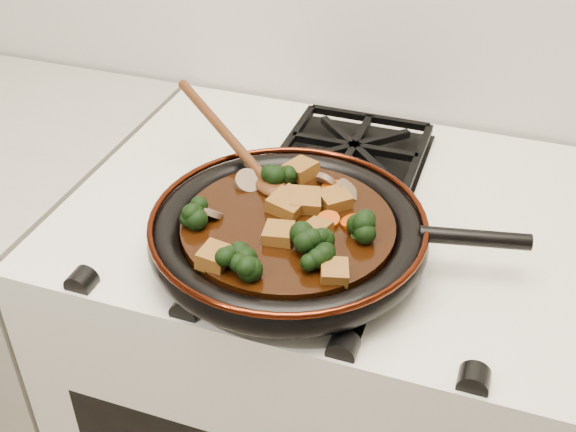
% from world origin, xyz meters
% --- Properties ---
extents(stove, '(0.76, 0.60, 0.90)m').
position_xyz_m(stove, '(0.00, 1.69, 0.45)').
color(stove, white).
rests_on(stove, ground).
extents(burner_grate_front, '(0.23, 0.23, 0.03)m').
position_xyz_m(burner_grate_front, '(0.00, 1.55, 0.91)').
color(burner_grate_front, black).
rests_on(burner_grate_front, stove).
extents(burner_grate_back, '(0.23, 0.23, 0.03)m').
position_xyz_m(burner_grate_back, '(0.00, 1.83, 0.91)').
color(burner_grate_back, black).
rests_on(burner_grate_back, stove).
extents(skillet, '(0.49, 0.37, 0.05)m').
position_xyz_m(skillet, '(-0.02, 1.55, 0.94)').
color(skillet, black).
rests_on(skillet, burner_grate_front).
extents(braising_sauce, '(0.28, 0.28, 0.02)m').
position_xyz_m(braising_sauce, '(-0.02, 1.55, 0.95)').
color(braising_sauce, black).
rests_on(braising_sauce, skillet).
extents(tofu_cube_0, '(0.04, 0.04, 0.03)m').
position_xyz_m(tofu_cube_0, '(-0.07, 1.45, 0.97)').
color(tofu_cube_0, brown).
rests_on(tofu_cube_0, braising_sauce).
extents(tofu_cube_1, '(0.04, 0.04, 0.02)m').
position_xyz_m(tofu_cube_1, '(0.07, 1.47, 0.97)').
color(tofu_cube_1, brown).
rests_on(tofu_cube_1, braising_sauce).
extents(tofu_cube_2, '(0.05, 0.05, 0.03)m').
position_xyz_m(tofu_cube_2, '(-0.03, 1.58, 0.97)').
color(tofu_cube_2, brown).
rests_on(tofu_cube_2, braising_sauce).
extents(tofu_cube_3, '(0.05, 0.05, 0.03)m').
position_xyz_m(tofu_cube_3, '(-0.04, 1.67, 0.97)').
color(tofu_cube_3, brown).
rests_on(tofu_cube_3, braising_sauce).
extents(tofu_cube_4, '(0.04, 0.04, 0.02)m').
position_xyz_m(tofu_cube_4, '(-0.02, 1.51, 0.97)').
color(tofu_cube_4, brown).
rests_on(tofu_cube_4, braising_sauce).
extents(tofu_cube_5, '(0.05, 0.05, 0.03)m').
position_xyz_m(tofu_cube_5, '(-0.01, 1.59, 0.97)').
color(tofu_cube_5, brown).
rests_on(tofu_cube_5, braising_sauce).
extents(tofu_cube_6, '(0.04, 0.04, 0.02)m').
position_xyz_m(tofu_cube_6, '(0.03, 1.54, 0.97)').
color(tofu_cube_6, brown).
rests_on(tofu_cube_6, braising_sauce).
extents(tofu_cube_7, '(0.05, 0.05, 0.02)m').
position_xyz_m(tofu_cube_7, '(0.03, 1.61, 0.97)').
color(tofu_cube_7, brown).
rests_on(tofu_cube_7, braising_sauce).
extents(tofu_cube_8, '(0.05, 0.05, 0.03)m').
position_xyz_m(tofu_cube_8, '(-0.03, 1.59, 0.97)').
color(tofu_cube_8, brown).
rests_on(tofu_cube_8, braising_sauce).
extents(broccoli_floret_0, '(0.08, 0.07, 0.05)m').
position_xyz_m(broccoli_floret_0, '(0.05, 1.48, 0.97)').
color(broccoli_floret_0, black).
rests_on(broccoli_floret_0, braising_sauce).
extents(broccoli_floret_1, '(0.08, 0.08, 0.06)m').
position_xyz_m(broccoli_floret_1, '(-0.03, 1.44, 0.97)').
color(broccoli_floret_1, black).
rests_on(broccoli_floret_1, braising_sauce).
extents(broccoli_floret_2, '(0.09, 0.10, 0.08)m').
position_xyz_m(broccoli_floret_2, '(0.03, 1.51, 0.97)').
color(broccoli_floret_2, black).
rests_on(broccoli_floret_2, braising_sauce).
extents(broccoli_floret_3, '(0.09, 0.08, 0.07)m').
position_xyz_m(broccoli_floret_3, '(0.07, 1.55, 0.97)').
color(broccoli_floret_3, black).
rests_on(broccoli_floret_3, braising_sauce).
extents(broccoli_floret_4, '(0.08, 0.08, 0.05)m').
position_xyz_m(broccoli_floret_4, '(-0.13, 1.51, 0.97)').
color(broccoli_floret_4, black).
rests_on(broccoli_floret_4, braising_sauce).
extents(broccoli_floret_5, '(0.07, 0.07, 0.06)m').
position_xyz_m(broccoli_floret_5, '(-0.04, 1.44, 0.97)').
color(broccoli_floret_5, black).
rests_on(broccoli_floret_5, braising_sauce).
extents(broccoli_floret_6, '(0.08, 0.09, 0.07)m').
position_xyz_m(broccoli_floret_6, '(-0.06, 1.64, 0.97)').
color(broccoli_floret_6, black).
rests_on(broccoli_floret_6, braising_sauce).
extents(carrot_coin_0, '(0.03, 0.03, 0.02)m').
position_xyz_m(carrot_coin_0, '(0.02, 1.54, 0.96)').
color(carrot_coin_0, '#AB3904').
rests_on(carrot_coin_0, braising_sauce).
extents(carrot_coin_1, '(0.03, 0.03, 0.02)m').
position_xyz_m(carrot_coin_1, '(0.06, 1.57, 0.96)').
color(carrot_coin_1, '#AB3904').
rests_on(carrot_coin_1, braising_sauce).
extents(carrot_coin_2, '(0.03, 0.03, 0.02)m').
position_xyz_m(carrot_coin_2, '(0.02, 1.65, 0.96)').
color(carrot_coin_2, '#AB3904').
rests_on(carrot_coin_2, braising_sauce).
extents(carrot_coin_3, '(0.03, 0.03, 0.01)m').
position_xyz_m(carrot_coin_3, '(0.03, 1.57, 0.96)').
color(carrot_coin_3, '#AB3904').
rests_on(carrot_coin_3, braising_sauce).
extents(carrot_coin_4, '(0.03, 0.03, 0.01)m').
position_xyz_m(carrot_coin_4, '(-0.04, 1.60, 0.96)').
color(carrot_coin_4, '#AB3904').
rests_on(carrot_coin_4, braising_sauce).
extents(mushroom_slice_0, '(0.05, 0.05, 0.03)m').
position_xyz_m(mushroom_slice_0, '(-0.10, 1.62, 0.97)').
color(mushroom_slice_0, brown).
rests_on(mushroom_slice_0, braising_sauce).
extents(mushroom_slice_1, '(0.04, 0.05, 0.03)m').
position_xyz_m(mushroom_slice_1, '(0.04, 1.64, 0.97)').
color(mushroom_slice_1, brown).
rests_on(mushroom_slice_1, braising_sauce).
extents(mushroom_slice_2, '(0.04, 0.04, 0.03)m').
position_xyz_m(mushroom_slice_2, '(-0.12, 1.53, 0.97)').
color(mushroom_slice_2, brown).
rests_on(mushroom_slice_2, braising_sauce).
extents(mushroom_slice_3, '(0.04, 0.03, 0.03)m').
position_xyz_m(mushroom_slice_3, '(0.00, 1.65, 0.97)').
color(mushroom_slice_3, brown).
rests_on(mushroom_slice_3, braising_sauce).
extents(wooden_spoon, '(0.15, 0.12, 0.26)m').
position_xyz_m(wooden_spoon, '(-0.12, 1.66, 0.98)').
color(wooden_spoon, '#49250F').
rests_on(wooden_spoon, braising_sauce).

